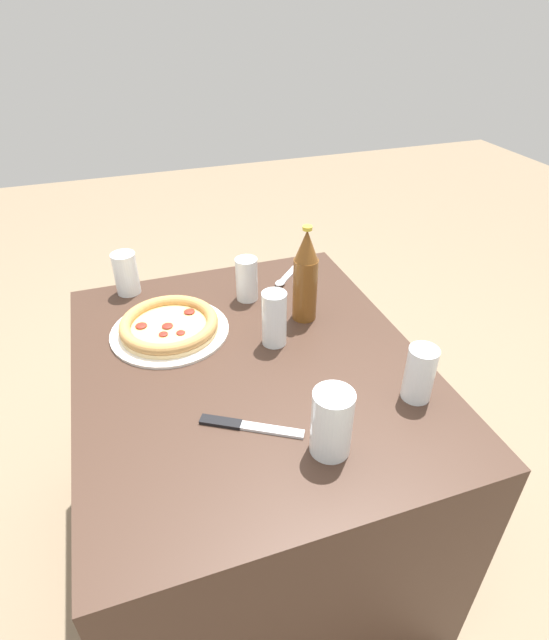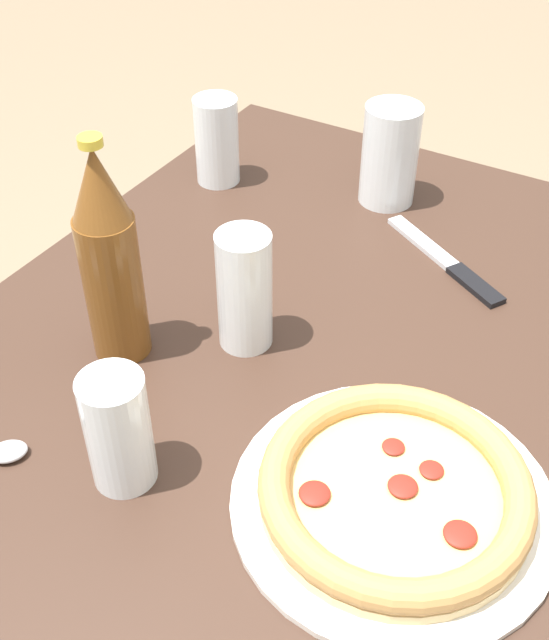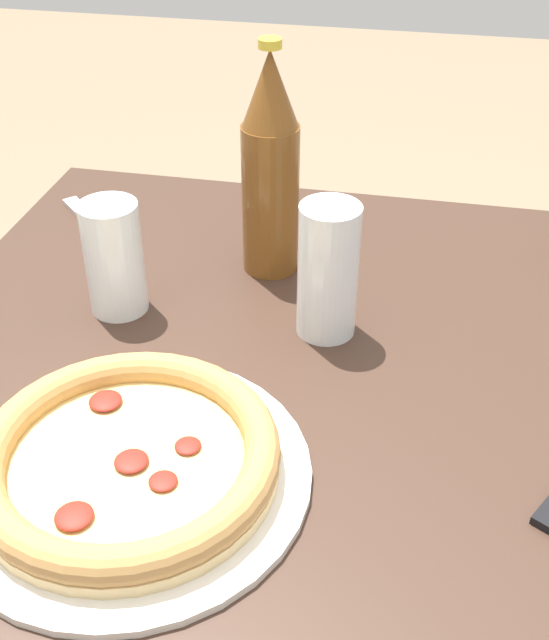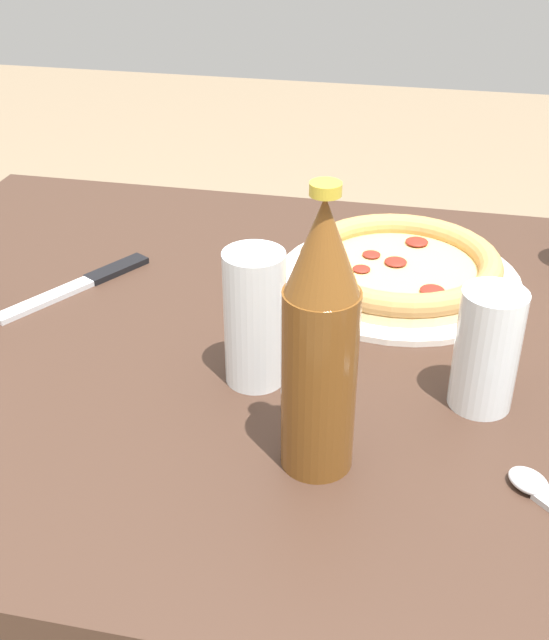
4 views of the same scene
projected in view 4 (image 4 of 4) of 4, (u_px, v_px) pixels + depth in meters
table at (234, 556)px, 1.14m from camera, size 1.00×0.84×0.75m
pizza_margherita at (399, 268)px, 1.04m from camera, size 0.32×0.32×0.04m
glass_iced_tea at (486, 354)px, 0.79m from camera, size 0.06×0.06×0.13m
glass_water at (255, 321)px, 0.83m from camera, size 0.06×0.06×0.15m
beer_bottle at (320, 343)px, 0.68m from camera, size 0.07×0.07×0.27m
knife at (82, 284)px, 1.04m from camera, size 0.13×0.21×0.01m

